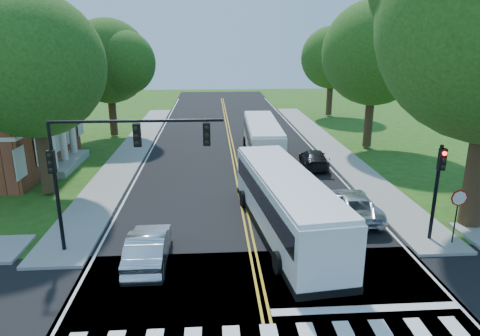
{
  "coord_description": "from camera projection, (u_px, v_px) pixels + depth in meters",
  "views": [
    {
      "loc": [
        -1.68,
        -10.77,
        8.9
      ],
      "look_at": [
        -0.24,
        10.78,
        2.4
      ],
      "focal_mm": 32.0,
      "sensor_mm": 36.0,
      "label": 1
    }
  ],
  "objects": [
    {
      "name": "road",
      "position": [
        237.0,
        171.0,
        30.15
      ],
      "size": [
        14.0,
        96.0,
        0.01
      ],
      "primitive_type": "cube",
      "color": "black",
      "rests_on": "ground"
    },
    {
      "name": "center_line",
      "position": [
        234.0,
        156.0,
        33.97
      ],
      "size": [
        0.36,
        70.0,
        0.01
      ],
      "primitive_type": "cube",
      "color": "gold",
      "rests_on": "road"
    },
    {
      "name": "edge_line_w",
      "position": [
        147.0,
        158.0,
        33.54
      ],
      "size": [
        0.12,
        70.0,
        0.01
      ],
      "primitive_type": "cube",
      "color": "silver",
      "rests_on": "road"
    },
    {
      "name": "edge_line_e",
      "position": [
        318.0,
        155.0,
        34.41
      ],
      "size": [
        0.12,
        70.0,
        0.01
      ],
      "primitive_type": "cube",
      "color": "silver",
      "rests_on": "road"
    },
    {
      "name": "stop_bar",
      "position": [
        366.0,
        309.0,
        14.7
      ],
      "size": [
        6.6,
        0.4,
        0.01
      ],
      "primitive_type": "cube",
      "color": "silver",
      "rests_on": "road"
    },
    {
      "name": "sidewalk_nw",
      "position": [
        134.0,
        148.0,
        36.29
      ],
      "size": [
        2.6,
        40.0,
        0.15
      ],
      "primitive_type": "cube",
      "color": "gray",
      "rests_on": "ground"
    },
    {
      "name": "sidewalk_ne",
      "position": [
        327.0,
        145.0,
        37.35
      ],
      "size": [
        2.6,
        40.0,
        0.15
      ],
      "primitive_type": "cube",
      "color": "gray",
      "rests_on": "ground"
    },
    {
      "name": "tree_west_near",
      "position": [
        32.0,
        66.0,
        23.43
      ],
      "size": [
        8.0,
        8.0,
        11.4
      ],
      "color": "#312513",
      "rests_on": "ground"
    },
    {
      "name": "tree_west_far",
      "position": [
        108.0,
        61.0,
        38.9
      ],
      "size": [
        7.6,
        7.6,
        10.67
      ],
      "color": "#312513",
      "rests_on": "ground"
    },
    {
      "name": "tree_east_mid",
      "position": [
        375.0,
        53.0,
        34.36
      ],
      "size": [
        8.4,
        8.4,
        11.93
      ],
      "color": "#312513",
      "rests_on": "ground"
    },
    {
      "name": "tree_east_far",
      "position": [
        332.0,
        58.0,
        50.0
      ],
      "size": [
        7.2,
        7.2,
        10.34
      ],
      "color": "#312513",
      "rests_on": "ground"
    },
    {
      "name": "signal_nw",
      "position": [
        110.0,
        155.0,
        17.46
      ],
      "size": [
        7.15,
        0.46,
        5.66
      ],
      "color": "black",
      "rests_on": "ground"
    },
    {
      "name": "signal_ne",
      "position": [
        438.0,
        180.0,
        18.78
      ],
      "size": [
        0.3,
        0.46,
        4.4
      ],
      "color": "black",
      "rests_on": "ground"
    },
    {
      "name": "stop_sign",
      "position": [
        458.0,
        204.0,
        18.66
      ],
      "size": [
        0.76,
        0.08,
        2.53
      ],
      "color": "black",
      "rests_on": "ground"
    },
    {
      "name": "bus_lead",
      "position": [
        285.0,
        203.0,
        20.0
      ],
      "size": [
        3.83,
        11.68,
        2.97
      ],
      "rotation": [
        0.0,
        0.0,
        3.26
      ],
      "color": "white",
      "rests_on": "road"
    },
    {
      "name": "bus_follow",
      "position": [
        262.0,
        138.0,
        33.37
      ],
      "size": [
        2.89,
        10.98,
        2.82
      ],
      "rotation": [
        0.0,
        0.0,
        3.11
      ],
      "color": "white",
      "rests_on": "road"
    },
    {
      "name": "hatchback",
      "position": [
        148.0,
        248.0,
        17.49
      ],
      "size": [
        1.57,
        4.41,
        1.45
      ],
      "primitive_type": "imported",
      "rotation": [
        0.0,
        0.0,
        3.15
      ],
      "color": "silver",
      "rests_on": "road"
    },
    {
      "name": "suv",
      "position": [
        351.0,
        204.0,
        22.21
      ],
      "size": [
        2.49,
        5.06,
        1.38
      ],
      "primitive_type": "imported",
      "rotation": [
        0.0,
        0.0,
        3.1
      ],
      "color": "silver",
      "rests_on": "road"
    },
    {
      "name": "dark_sedan",
      "position": [
        314.0,
        159.0,
        30.93
      ],
      "size": [
        2.12,
        4.48,
        1.26
      ],
      "primitive_type": "imported",
      "rotation": [
        0.0,
        0.0,
        3.06
      ],
      "color": "black",
      "rests_on": "road"
    }
  ]
}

